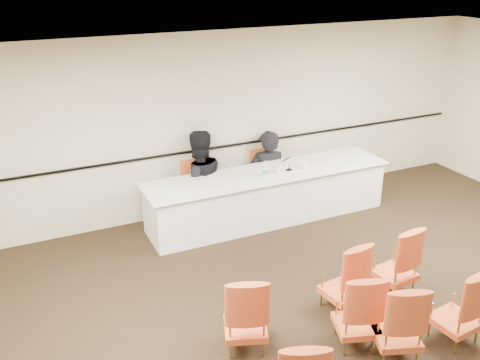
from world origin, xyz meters
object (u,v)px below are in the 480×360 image
object	(u,v)px
aud_chair_front_mid	(344,276)
aud_chair_back_right	(457,304)
panelist_second	(199,186)
aud_chair_extra	(358,308)
microphone	(289,162)
drinking_glass	(279,170)
aud_chair_front_left	(245,311)
panel_table	(268,196)
aud_chair_back_mid	(398,319)
panelist_main	(267,182)
panelist_main_chair	(267,177)
panelist_second_chair	(199,189)
water_bottle	(265,168)
aud_chair_front_right	(396,259)
coffee_cup	(304,165)

from	to	relation	value
aud_chair_front_mid	aud_chair_back_right	size ratio (longest dim) A/B	1.00
panelist_second	aud_chair_extra	xyz separation A→B (m)	(0.40, -3.79, -0.05)
microphone	drinking_glass	distance (m)	0.23
panelist_second	aud_chair_back_right	size ratio (longest dim) A/B	2.04
aud_chair_extra	aud_chair_front_left	bearing A→B (deg)	175.59
panel_table	aud_chair_back_mid	bearing A→B (deg)	-95.03
panelist_second	microphone	size ratio (longest dim) A/B	6.81
aud_chair_front_left	aud_chair_extra	xyz separation A→B (m)	(1.14, -0.48, 0.00)
panelist_main	panelist_second	size ratio (longest dim) A/B	0.97
panel_table	panelist_main_chair	world-z (taller)	panelist_main_chair
panel_table	aud_chair_front_mid	xyz separation A→B (m)	(-0.34, -2.59, 0.06)
aud_chair_extra	panel_table	bearing A→B (deg)	98.02
aud_chair_front_mid	panelist_second_chair	bearing A→B (deg)	95.13
panel_table	panelist_second_chair	bearing A→B (deg)	149.03
panelist_main	water_bottle	distance (m)	0.98
panel_table	aud_chair_front_right	bearing A→B (deg)	-79.07
water_bottle	aud_chair_back_mid	xyz separation A→B (m)	(-0.20, -3.44, -0.47)
coffee_cup	aud_chair_front_mid	world-z (taller)	coffee_cup
panelist_main_chair	aud_chair_back_mid	size ratio (longest dim) A/B	1.00
drinking_glass	coffee_cup	bearing A→B (deg)	-1.72
panelist_main_chair	aud_chair_front_mid	distance (m)	3.25
panelist_main	panelist_main_chair	bearing A→B (deg)	117.02
panelist_main_chair	coffee_cup	size ratio (longest dim) A/B	6.83
water_bottle	aud_chair_extra	world-z (taller)	water_bottle
microphone	aud_chair_back_mid	distance (m)	3.56
panel_table	panelist_second	distance (m)	1.17
water_bottle	drinking_glass	distance (m)	0.26
aud_chair_front_right	aud_chair_back_mid	world-z (taller)	same
aud_chair_extra	panelist_main_chair	bearing A→B (deg)	95.46
aud_chair_front_left	aud_chair_extra	bearing A→B (deg)	-2.50
panelist_main	aud_chair_front_mid	size ratio (longest dim) A/B	1.97
aud_chair_front_mid	aud_chair_back_mid	world-z (taller)	same
aud_chair_front_right	panel_table	bearing A→B (deg)	93.96
panelist_second_chair	aud_chair_extra	distance (m)	3.81
coffee_cup	aud_chair_back_right	distance (m)	3.53
panel_table	aud_chair_front_left	distance (m)	3.21
aud_chair_front_left	aud_chair_back_mid	world-z (taller)	same
panelist_main_chair	aud_chair_back_right	distance (m)	4.20
panelist_main_chair	panelist_second	world-z (taller)	panelist_second
panelist_main_chair	aud_chair_front_right	distance (m)	3.15
panelist_second	aud_chair_extra	size ratio (longest dim) A/B	2.04
panelist_second	aud_chair_back_right	distance (m)	4.44
water_bottle	aud_chair_front_mid	distance (m)	2.55
panelist_main	aud_chair_front_mid	world-z (taller)	panelist_main
panel_table	aud_chair_back_mid	distance (m)	3.54
aud_chair_front_mid	aud_chair_back_right	bearing A→B (deg)	-58.12
water_bottle	aud_chair_back_right	world-z (taller)	water_bottle
panelist_second_chair	aud_chair_back_right	world-z (taller)	same
panelist_main	aud_chair_back_mid	world-z (taller)	panelist_main
panelist_second_chair	aud_chair_front_right	distance (m)	3.47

